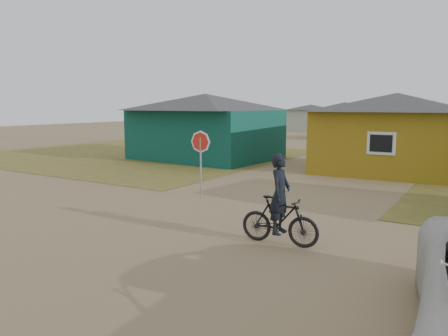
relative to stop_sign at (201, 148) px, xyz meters
The scene contains 8 objects.
ground 4.75m from the stop_sign, 61.19° to the right, with size 120.00×120.00×0.00m, color #89714F.
grass_nw 15.09m from the stop_sign, 142.42° to the left, with size 20.00×18.00×0.00m, color olive.
house_teal 11.56m from the stop_sign, 123.49° to the left, with size 8.93×7.08×4.00m.
house_yellow 11.15m from the stop_sign, 65.49° to the left, with size 7.72×6.76×3.90m.
house_pale_west 30.39m from the stop_sign, 97.33° to the left, with size 7.04×6.15×3.60m.
house_pale_north 43.78m from the stop_sign, 105.74° to the left, with size 6.28×5.81×3.40m.
stop_sign is the anchor object (origin of this frame).
cyclist 5.81m from the stop_sign, 35.99° to the right, with size 1.97×0.73×2.18m.
Camera 1 is at (6.72, -8.75, 3.29)m, focal length 35.00 mm.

